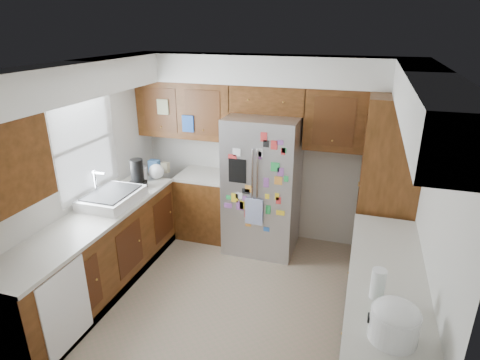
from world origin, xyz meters
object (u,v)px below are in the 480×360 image
fridge (263,185)px  rice_cooker (395,321)px  pantry (387,187)px  paper_towel (378,284)px

fridge → rice_cooker: bearing=-58.0°
pantry → rice_cooker: bearing=-90.0°
pantry → fridge: size_ratio=1.19×
rice_cooker → fridge: bearing=122.0°
fridge → paper_towel: (1.40, -1.98, 0.14)m
pantry → fridge: (-1.50, 0.05, -0.17)m
pantry → rice_cooker: pantry is taller
pantry → fridge: 1.51m
fridge → pantry: bearing=-2.1°
rice_cooker → paper_towel: (-0.10, 0.41, -0.02)m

